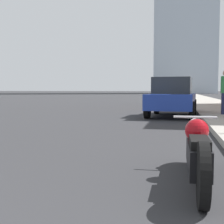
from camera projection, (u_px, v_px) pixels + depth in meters
name	position (u px, v px, depth m)	size (l,w,h in m)	color
sidewalk	(198.00, 98.00, 38.75)	(3.28, 240.00, 0.15)	#9E998E
motorcycle	(198.00, 151.00, 3.90)	(0.62, 2.38, 0.79)	black
parked_car_blue	(172.00, 97.00, 13.49)	(2.21, 4.30, 1.68)	#1E3899
parked_car_white	(173.00, 93.00, 25.99)	(1.97, 4.15, 1.71)	silver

